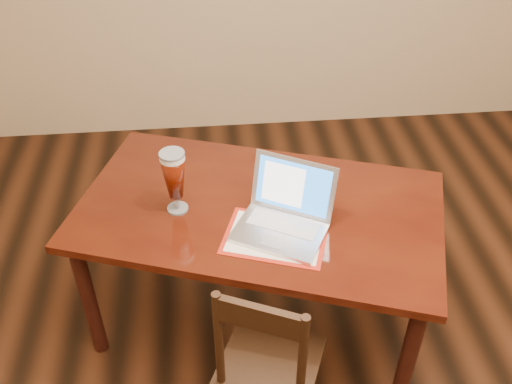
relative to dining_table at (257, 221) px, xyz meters
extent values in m
cube|color=#431508|center=(0.01, 0.00, 0.06)|extent=(1.78, 1.35, 0.04)
cylinder|color=black|center=(-0.78, -0.11, -0.31)|extent=(0.07, 0.07, 0.70)
cylinder|color=black|center=(0.56, -0.57, -0.31)|extent=(0.07, 0.07, 0.70)
cylinder|color=black|center=(-0.55, 0.58, -0.31)|extent=(0.07, 0.07, 0.70)
cylinder|color=black|center=(0.80, 0.12, -0.31)|extent=(0.07, 0.07, 0.70)
cube|color=#B52010|center=(0.05, -0.20, 0.08)|extent=(0.49, 0.41, 0.00)
cube|color=white|center=(0.05, -0.20, 0.08)|extent=(0.44, 0.36, 0.00)
cube|color=silver|center=(0.07, -0.18, 0.09)|extent=(0.44, 0.39, 0.02)
cube|color=silver|center=(0.10, -0.14, 0.10)|extent=(0.31, 0.24, 0.00)
cube|color=#B2B2B6|center=(0.04, -0.25, 0.10)|extent=(0.11, 0.10, 0.00)
cube|color=silver|center=(0.15, -0.05, 0.22)|extent=(0.35, 0.24, 0.24)
cube|color=blue|center=(0.14, -0.05, 0.22)|extent=(0.31, 0.20, 0.20)
cube|color=white|center=(0.11, -0.03, 0.22)|extent=(0.18, 0.13, 0.17)
cylinder|color=silver|center=(-0.35, 0.02, 0.08)|extent=(0.09, 0.09, 0.01)
cylinder|color=silver|center=(-0.35, 0.02, 0.12)|extent=(0.02, 0.02, 0.07)
cylinder|color=beige|center=(-0.35, 0.02, 0.35)|extent=(0.10, 0.10, 0.02)
cylinder|color=silver|center=(-0.35, 0.02, 0.37)|extent=(0.10, 0.10, 0.01)
cylinder|color=white|center=(0.09, 0.27, 0.10)|extent=(0.06, 0.06, 0.04)
cylinder|color=white|center=(0.06, 0.35, 0.10)|extent=(0.06, 0.06, 0.04)
cube|color=black|center=(0.00, -0.55, -0.27)|extent=(0.50, 0.49, 0.04)
cylinder|color=black|center=(-0.08, -0.36, -0.48)|extent=(0.04, 0.04, 0.37)
cylinder|color=black|center=(0.20, -0.48, -0.48)|extent=(0.04, 0.04, 0.37)
cylinder|color=black|center=(-0.20, -0.62, -0.01)|extent=(0.03, 0.03, 0.49)
cylinder|color=black|center=(0.08, -0.75, -0.01)|extent=(0.03, 0.03, 0.49)
cube|color=black|center=(-0.06, -0.69, 0.17)|extent=(0.29, 0.15, 0.11)
camera|label=1|loc=(-0.19, -1.90, 1.68)|focal=40.00mm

